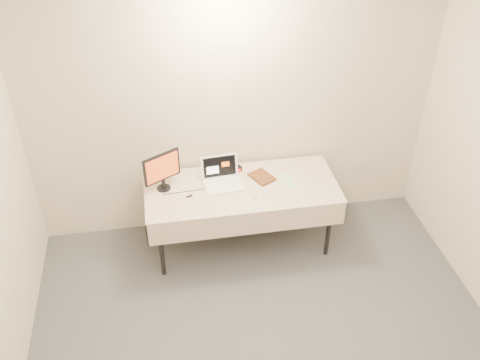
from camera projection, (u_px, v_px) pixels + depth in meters
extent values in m
cube|color=beige|center=(234.00, 108.00, 5.14)|extent=(4.00, 0.10, 2.70)
cylinder|color=black|center=(161.00, 248.00, 5.02)|extent=(0.04, 0.04, 0.69)
cylinder|color=black|center=(329.00, 228.00, 5.25)|extent=(0.04, 0.04, 0.69)
cylinder|color=black|center=(158.00, 209.00, 5.49)|extent=(0.04, 0.04, 0.69)
cylinder|color=black|center=(312.00, 192.00, 5.72)|extent=(0.04, 0.04, 0.69)
cube|color=gray|center=(242.00, 189.00, 5.16)|extent=(1.80, 0.75, 0.04)
cube|color=beige|center=(242.00, 187.00, 5.14)|extent=(1.86, 0.81, 0.01)
cube|color=beige|center=(249.00, 224.00, 4.90)|extent=(1.86, 0.01, 0.25)
cube|color=beige|center=(235.00, 174.00, 5.54)|extent=(1.86, 0.01, 0.25)
cube|color=beige|center=(146.00, 208.00, 5.09)|extent=(0.01, 0.81, 0.25)
cube|color=beige|center=(333.00, 188.00, 5.35)|extent=(0.01, 0.81, 0.25)
cube|color=white|center=(223.00, 185.00, 5.14)|extent=(0.38, 0.28, 0.02)
cube|color=white|center=(219.00, 166.00, 5.19)|extent=(0.36, 0.09, 0.23)
cube|color=black|center=(219.00, 166.00, 5.19)|extent=(0.32, 0.07, 0.20)
cylinder|color=black|center=(164.00, 188.00, 5.11)|extent=(0.18, 0.18, 0.01)
cube|color=black|center=(163.00, 184.00, 5.08)|extent=(0.03, 0.03, 0.10)
cube|color=black|center=(162.00, 167.00, 4.97)|extent=(0.34, 0.21, 0.29)
cube|color=#DD501A|center=(162.00, 167.00, 4.97)|extent=(0.30, 0.17, 0.25)
imported|color=#944D1B|center=(255.00, 171.00, 5.14)|extent=(0.17, 0.10, 0.24)
cube|color=black|center=(235.00, 170.00, 5.32)|extent=(0.14, 0.10, 0.05)
cube|color=#FF0F0C|center=(237.00, 171.00, 5.30)|extent=(0.09, 0.04, 0.02)
ellipsoid|color=silver|center=(255.00, 196.00, 5.01)|extent=(0.06, 0.09, 0.02)
cube|color=#B3E1B6|center=(286.00, 180.00, 5.22)|extent=(0.12, 0.25, 0.00)
cube|color=black|center=(189.00, 196.00, 5.01)|extent=(0.06, 0.03, 0.01)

